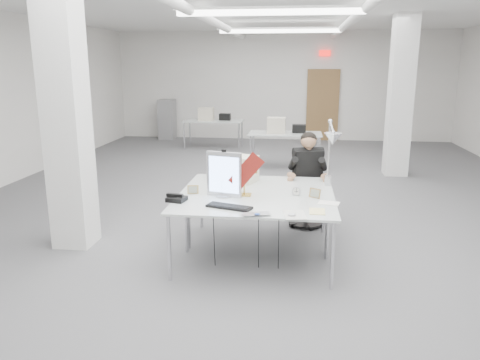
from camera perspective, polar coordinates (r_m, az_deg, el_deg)
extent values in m
cube|color=#545356|center=(7.67, 3.30, -3.07)|extent=(10.00, 14.00, 0.02)
cube|color=silver|center=(14.36, 5.23, 11.33)|extent=(10.00, 0.02, 3.20)
cube|color=white|center=(6.02, -20.39, 7.08)|extent=(0.45, 0.45, 3.20)
cube|color=white|center=(10.06, 18.97, 9.58)|extent=(0.45, 0.45, 3.20)
cube|color=brown|center=(14.33, 10.03, 8.97)|extent=(0.95, 0.08, 2.10)
cube|color=red|center=(14.25, 10.30, 14.97)|extent=(0.32, 0.06, 0.16)
cylinder|color=silver|center=(7.55, -6.07, 19.86)|extent=(0.16, 13.60, 0.16)
cylinder|color=silver|center=(7.43, 15.16, 19.58)|extent=(0.16, 13.60, 0.16)
cube|color=white|center=(7.38, 3.64, 19.73)|extent=(2.80, 0.14, 0.08)
cube|color=white|center=(11.36, 4.89, 17.64)|extent=(2.80, 0.14, 0.08)
cube|color=silver|center=(5.07, 1.59, -3.12)|extent=(1.80, 0.90, 0.02)
cube|color=silver|center=(5.93, 2.40, -0.60)|extent=(1.80, 0.90, 0.02)
cube|color=silver|center=(10.43, 5.53, 5.65)|extent=(1.60, 0.80, 0.02)
cube|color=silver|center=(12.81, -3.25, 7.21)|extent=(1.60, 0.80, 0.02)
cube|color=gray|center=(14.61, -8.87, 7.33)|extent=(0.45, 0.55, 1.20)
cube|color=silver|center=(5.31, -1.96, 0.69)|extent=(0.41, 0.14, 0.52)
cube|color=maroon|center=(5.23, 0.78, 1.08)|extent=(0.41, 0.04, 0.44)
cube|color=black|center=(4.94, -1.33, -3.28)|extent=(0.51, 0.31, 0.02)
imported|color=#A4A5A9|center=(4.65, 2.12, -4.37)|extent=(0.33, 0.26, 0.02)
ellipsoid|color=#B8B8BD|center=(4.69, 6.34, -4.25)|extent=(0.10, 0.08, 0.03)
cube|color=black|center=(5.22, -7.73, -2.31)|extent=(0.23, 0.22, 0.05)
cube|color=tan|center=(5.49, -5.75, -1.16)|extent=(0.13, 0.06, 0.10)
cube|color=#9E7944|center=(5.36, 9.10, -1.59)|extent=(0.14, 0.11, 0.11)
cylinder|color=#AFAEB3|center=(5.43, 6.89, -1.36)|extent=(0.11, 0.04, 0.10)
cube|color=silver|center=(4.74, 6.68, -4.24)|extent=(0.25, 0.33, 0.01)
cube|color=#FEEE98|center=(4.88, 9.40, -3.79)|extent=(0.16, 0.22, 0.01)
cube|color=white|center=(5.19, 10.78, -2.78)|extent=(0.25, 0.20, 0.01)
cube|color=beige|center=(6.00, 0.20, 1.36)|extent=(0.44, 0.43, 0.33)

